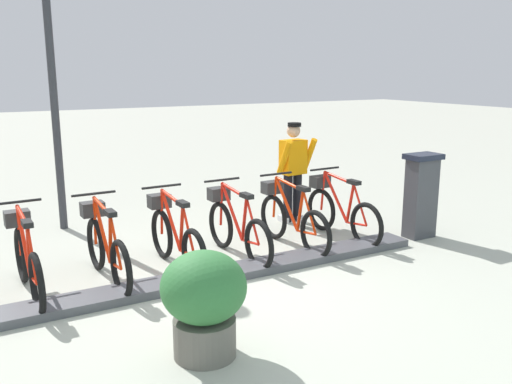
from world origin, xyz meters
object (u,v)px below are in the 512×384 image
bike_docked_3 (175,236)px  worker_near_rack (293,169)px  bike_docked_5 (27,259)px  planter_bush (204,299)px  payment_kiosk (421,194)px  bike_docked_1 (291,218)px  lamp_post (50,48)px  bike_docked_4 (105,246)px  bike_docked_2 (236,226)px  bike_docked_0 (340,210)px

bike_docked_3 → worker_near_rack: size_ratio=1.04×
bike_docked_5 → planter_bush: size_ratio=1.77×
payment_kiosk → planter_bush: (-1.65, 4.31, -0.12)m
bike_docked_1 → lamp_post: 4.41m
bike_docked_4 → bike_docked_2: bearing=-90.0°
bike_docked_4 → lamp_post: size_ratio=0.40×
bike_docked_2 → planter_bush: size_ratio=1.77×
bike_docked_1 → bike_docked_3: same height
bike_docked_1 → worker_near_rack: size_ratio=1.04×
bike_docked_1 → lamp_post: bearing=46.1°
lamp_post → planter_bush: bearing=-176.1°
payment_kiosk → bike_docked_5: (0.57, 5.48, -0.24)m
bike_docked_3 → worker_near_rack: 2.77m
bike_docked_3 → payment_kiosk: bearing=-98.7°
bike_docked_4 → planter_bush: bearing=-172.4°
bike_docked_1 → worker_near_rack: worker_near_rack is taller
bike_docked_2 → bike_docked_0: bearing=-90.0°
bike_docked_1 → worker_near_rack: (1.07, -0.74, 0.48)m
lamp_post → worker_near_rack: bearing=-113.7°
bike_docked_1 → bike_docked_2: size_ratio=1.00×
bike_docked_4 → worker_near_rack: 3.58m
payment_kiosk → bike_docked_1: bearing=73.7°
bike_docked_2 → planter_bush: bike_docked_2 is taller
bike_docked_3 → lamp_post: bearing=19.5°
bike_docked_1 → bike_docked_3: bearing=90.0°
planter_bush → payment_kiosk: bearing=-69.0°
bike_docked_2 → lamp_post: size_ratio=0.40×
bike_docked_1 → planter_bush: bearing=133.5°
payment_kiosk → bike_docked_2: (0.57, 2.84, -0.24)m
bike_docked_5 → lamp_post: lamp_post is taller
bike_docked_3 → bike_docked_4: 0.88m
bike_docked_2 → worker_near_rack: bearing=-56.5°
bike_docked_0 → bike_docked_3: size_ratio=1.00×
payment_kiosk → planter_bush: payment_kiosk is taller
bike_docked_3 → worker_near_rack: bearing=-66.8°
bike_docked_0 → bike_docked_3: 2.64m
bike_docked_4 → planter_bush: 2.25m
payment_kiosk → bike_docked_3: 3.77m
bike_docked_0 → worker_near_rack: worker_near_rack is taller
payment_kiosk → worker_near_rack: bearing=36.5°
worker_near_rack → lamp_post: size_ratio=0.38×
bike_docked_0 → planter_bush: 3.92m
bike_docked_3 → bike_docked_4: (0.00, 0.88, 0.00)m
bike_docked_4 → worker_near_rack: (1.07, -3.39, 0.48)m
worker_near_rack → bike_docked_0: bearing=-172.6°
worker_near_rack → payment_kiosk: bearing=-143.5°
bike_docked_5 → worker_near_rack: (1.07, -4.27, 0.48)m
bike_docked_2 → bike_docked_3: same height
bike_docked_5 → lamp_post: (2.57, -0.85, 2.38)m
payment_kiosk → bike_docked_0: (0.57, 1.08, -0.24)m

